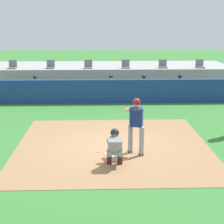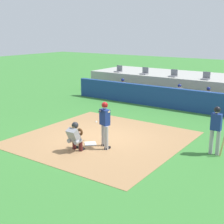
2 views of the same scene
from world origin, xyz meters
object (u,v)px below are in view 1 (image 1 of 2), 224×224
object	(u,v)px
catcher_crouched	(115,146)
stadium_seat_5	(200,65)
stadium_seat_0	(13,66)
stadium_seat_2	(88,66)
stadium_seat_4	(163,66)
stadium_seat_3	(126,66)
dugout_player_2	(144,87)
dugout_player_1	(111,87)
home_plate	(114,154)
stadium_seat_1	(51,66)
dugout_player_0	(35,87)
dugout_player_3	(180,86)
batter_at_plate	(136,123)

from	to	relation	value
catcher_crouched	stadium_seat_5	bearing A→B (deg)	63.85
stadium_seat_0	stadium_seat_2	size ratio (longest dim) A/B	1.00
stadium_seat_4	stadium_seat_2	bearing A→B (deg)	180.00
stadium_seat_3	dugout_player_2	bearing A→B (deg)	-67.87
stadium_seat_3	dugout_player_1	bearing A→B (deg)	-114.10
catcher_crouched	stadium_seat_5	world-z (taller)	stadium_seat_5
home_plate	stadium_seat_5	world-z (taller)	stadium_seat_5
home_plate	stadium_seat_5	distance (m)	11.63
stadium_seat_1	home_plate	bearing A→B (deg)	-72.29
dugout_player_0	stadium_seat_3	distance (m)	5.38
dugout_player_3	stadium_seat_3	xyz separation A→B (m)	(-2.77, 2.03, 0.86)
home_plate	stadium_seat_1	distance (m)	10.79
home_plate	catcher_crouched	size ratio (longest dim) A/B	0.26
stadium_seat_3	stadium_seat_0	bearing A→B (deg)	180.00
dugout_player_2	dugout_player_3	distance (m)	1.94
dugout_player_2	dugout_player_3	xyz separation A→B (m)	(1.94, 0.00, 0.00)
dugout_player_0	stadium_seat_5	xyz separation A→B (m)	(9.24, 2.03, 0.86)
stadium_seat_0	stadium_seat_3	size ratio (longest dim) A/B	1.00
dugout_player_0	stadium_seat_1	bearing A→B (deg)	74.22
dugout_player_2	dugout_player_3	world-z (taller)	same
dugout_player_3	stadium_seat_0	world-z (taller)	stadium_seat_0
dugout_player_1	stadium_seat_5	distance (m)	5.69
batter_at_plate	stadium_seat_5	size ratio (longest dim) A/B	3.76
batter_at_plate	stadium_seat_0	distance (m)	11.87
dugout_player_0	stadium_seat_5	bearing A→B (deg)	12.42
dugout_player_2	stadium_seat_3	xyz separation A→B (m)	(-0.83, 2.03, 0.86)
batter_at_plate	dugout_player_0	distance (m)	9.30
home_plate	stadium_seat_2	distance (m)	10.35
dugout_player_0	stadium_seat_4	world-z (taller)	stadium_seat_4
stadium_seat_1	stadium_seat_3	xyz separation A→B (m)	(4.33, 0.00, 0.00)
dugout_player_3	stadium_seat_3	size ratio (longest dim) A/B	2.71
home_plate	dugout_player_0	size ratio (longest dim) A/B	0.34
home_plate	stadium_seat_4	world-z (taller)	stadium_seat_4
dugout_player_2	stadium_seat_1	world-z (taller)	stadium_seat_1
home_plate	stadium_seat_0	distance (m)	11.63
catcher_crouched	stadium_seat_0	distance (m)	12.33
dugout_player_0	stadium_seat_3	bearing A→B (deg)	22.51
stadium_seat_1	dugout_player_2	bearing A→B (deg)	-21.52
batter_at_plate	home_plate	bearing A→B (deg)	-178.45
stadium_seat_0	batter_at_plate	bearing A→B (deg)	-58.99
dugout_player_3	stadium_seat_4	distance (m)	2.29
stadium_seat_4	stadium_seat_5	size ratio (longest dim) A/B	1.00
home_plate	catcher_crouched	bearing A→B (deg)	-90.39
batter_at_plate	stadium_seat_3	world-z (taller)	stadium_seat_3
stadium_seat_4	stadium_seat_5	distance (m)	2.17
stadium_seat_2	dugout_player_2	bearing A→B (deg)	-34.20
catcher_crouched	home_plate	bearing A→B (deg)	89.61
catcher_crouched	dugout_player_2	distance (m)	9.21
stadium_seat_0	stadium_seat_5	size ratio (longest dim) A/B	1.00
dugout_player_2	stadium_seat_5	size ratio (longest dim) A/B	2.71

